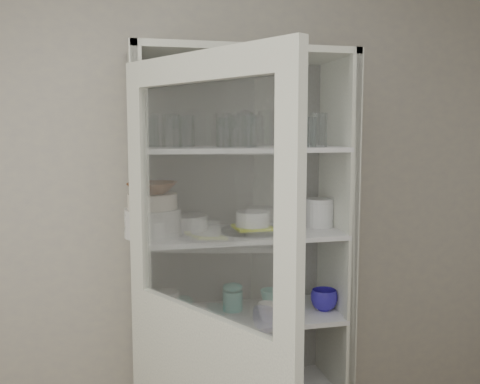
{
  "coord_description": "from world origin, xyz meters",
  "views": [
    {
      "loc": [
        -0.37,
        -1.15,
        1.74
      ],
      "look_at": [
        0.2,
        1.27,
        1.45
      ],
      "focal_mm": 40.0,
      "sensor_mm": 36.0,
      "label": 1
    }
  ],
  "objects_px": {
    "goblet_0": "(174,129)",
    "goblet_2": "(246,126)",
    "goblet_3": "(285,129)",
    "measuring_cups": "(176,318)",
    "plate_stack_front": "(153,223)",
    "glass_platter": "(253,230)",
    "terracotta_bowl": "(152,188)",
    "white_canister": "(169,304)",
    "yellow_trivet": "(253,227)",
    "white_ramekin": "(253,219)",
    "grey_bowl_stack": "(319,213)",
    "cream_bowl": "(153,201)",
    "mug_white": "(267,312)",
    "plate_stack_back": "(185,222)",
    "mug_teal": "(271,299)",
    "teal_jar": "(233,299)",
    "cupboard_door": "(204,372)",
    "mug_blue": "(324,300)",
    "goblet_1": "(230,130)",
    "pantry_cabinet": "(237,293)"
  },
  "relations": [
    {
      "from": "goblet_1",
      "to": "terracotta_bowl",
      "type": "height_order",
      "value": "goblet_1"
    },
    {
      "from": "plate_stack_front",
      "to": "teal_jar",
      "type": "bearing_deg",
      "value": 10.97
    },
    {
      "from": "cream_bowl",
      "to": "white_ramekin",
      "type": "xyz_separation_m",
      "value": [
        0.46,
        -0.01,
        -0.1
      ]
    },
    {
      "from": "yellow_trivet",
      "to": "goblet_3",
      "type": "bearing_deg",
      "value": 37.36
    },
    {
      "from": "goblet_2",
      "to": "goblet_3",
      "type": "distance_m",
      "value": 0.21
    },
    {
      "from": "terracotta_bowl",
      "to": "yellow_trivet",
      "type": "distance_m",
      "value": 0.5
    },
    {
      "from": "cupboard_door",
      "to": "plate_stack_front",
      "type": "relative_size",
      "value": 7.91
    },
    {
      "from": "plate_stack_front",
      "to": "glass_platter",
      "type": "height_order",
      "value": "plate_stack_front"
    },
    {
      "from": "glass_platter",
      "to": "yellow_trivet",
      "type": "relative_size",
      "value": 1.74
    },
    {
      "from": "goblet_0",
      "to": "goblet_2",
      "type": "bearing_deg",
      "value": -1.22
    },
    {
      "from": "terracotta_bowl",
      "to": "white_canister",
      "type": "distance_m",
      "value": 0.56
    },
    {
      "from": "mug_white",
      "to": "measuring_cups",
      "type": "relative_size",
      "value": 0.82
    },
    {
      "from": "mug_blue",
      "to": "mug_white",
      "type": "bearing_deg",
      "value": -160.45
    },
    {
      "from": "plate_stack_front",
      "to": "grey_bowl_stack",
      "type": "relative_size",
      "value": 1.78
    },
    {
      "from": "white_ramekin",
      "to": "measuring_cups",
      "type": "relative_size",
      "value": 1.44
    },
    {
      "from": "goblet_0",
      "to": "white_ramekin",
      "type": "height_order",
      "value": "goblet_0"
    },
    {
      "from": "mug_blue",
      "to": "mug_white",
      "type": "relative_size",
      "value": 1.43
    },
    {
      "from": "goblet_2",
      "to": "white_canister",
      "type": "height_order",
      "value": "goblet_2"
    },
    {
      "from": "plate_stack_front",
      "to": "yellow_trivet",
      "type": "xyz_separation_m",
      "value": [
        0.46,
        -0.01,
        -0.04
      ]
    },
    {
      "from": "terracotta_bowl",
      "to": "yellow_trivet",
      "type": "height_order",
      "value": "terracotta_bowl"
    },
    {
      "from": "plate_stack_back",
      "to": "yellow_trivet",
      "type": "bearing_deg",
      "value": -26.05
    },
    {
      "from": "goblet_0",
      "to": "plate_stack_back",
      "type": "height_order",
      "value": "goblet_0"
    },
    {
      "from": "cupboard_door",
      "to": "cream_bowl",
      "type": "height_order",
      "value": "cupboard_door"
    },
    {
      "from": "goblet_2",
      "to": "plate_stack_back",
      "type": "bearing_deg",
      "value": 175.86
    },
    {
      "from": "glass_platter",
      "to": "goblet_3",
      "type": "bearing_deg",
      "value": 37.36
    },
    {
      "from": "plate_stack_front",
      "to": "glass_platter",
      "type": "distance_m",
      "value": 0.47
    },
    {
      "from": "goblet_1",
      "to": "measuring_cups",
      "type": "bearing_deg",
      "value": -154.73
    },
    {
      "from": "grey_bowl_stack",
      "to": "white_canister",
      "type": "distance_m",
      "value": 0.85
    },
    {
      "from": "cream_bowl",
      "to": "mug_white",
      "type": "xyz_separation_m",
      "value": [
        0.51,
        -0.1,
        -0.52
      ]
    },
    {
      "from": "yellow_trivet",
      "to": "goblet_1",
      "type": "bearing_deg",
      "value": 128.69
    },
    {
      "from": "goblet_3",
      "to": "measuring_cups",
      "type": "distance_m",
      "value": 1.05
    },
    {
      "from": "cupboard_door",
      "to": "glass_platter",
      "type": "bearing_deg",
      "value": 120.72
    },
    {
      "from": "pantry_cabinet",
      "to": "goblet_3",
      "type": "bearing_deg",
      "value": 12.07
    },
    {
      "from": "mug_teal",
      "to": "goblet_2",
      "type": "bearing_deg",
      "value": 152.31
    },
    {
      "from": "cupboard_door",
      "to": "teal_jar",
      "type": "height_order",
      "value": "cupboard_door"
    },
    {
      "from": "measuring_cups",
      "to": "cream_bowl",
      "type": "bearing_deg",
      "value": 162.4
    },
    {
      "from": "goblet_0",
      "to": "white_canister",
      "type": "height_order",
      "value": "goblet_0"
    },
    {
      "from": "goblet_0",
      "to": "goblet_1",
      "type": "bearing_deg",
      "value": -5.35
    },
    {
      "from": "mug_teal",
      "to": "teal_jar",
      "type": "relative_size",
      "value": 0.89
    },
    {
      "from": "goblet_0",
      "to": "grey_bowl_stack",
      "type": "distance_m",
      "value": 0.82
    },
    {
      "from": "pantry_cabinet",
      "to": "measuring_cups",
      "type": "distance_m",
      "value": 0.35
    },
    {
      "from": "goblet_1",
      "to": "pantry_cabinet",
      "type": "bearing_deg",
      "value": -15.88
    },
    {
      "from": "grey_bowl_stack",
      "to": "measuring_cups",
      "type": "distance_m",
      "value": 0.86
    },
    {
      "from": "terracotta_bowl",
      "to": "measuring_cups",
      "type": "distance_m",
      "value": 0.61
    },
    {
      "from": "goblet_0",
      "to": "goblet_2",
      "type": "relative_size",
      "value": 0.89
    },
    {
      "from": "plate_stack_front",
      "to": "measuring_cups",
      "type": "distance_m",
      "value": 0.45
    },
    {
      "from": "goblet_3",
      "to": "white_canister",
      "type": "bearing_deg",
      "value": -170.49
    },
    {
      "from": "plate_stack_back",
      "to": "goblet_0",
      "type": "bearing_deg",
      "value": -162.13
    },
    {
      "from": "white_ramekin",
      "to": "terracotta_bowl",
      "type": "bearing_deg",
      "value": 179.33
    },
    {
      "from": "goblet_0",
      "to": "mug_teal",
      "type": "relative_size",
      "value": 1.61
    }
  ]
}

